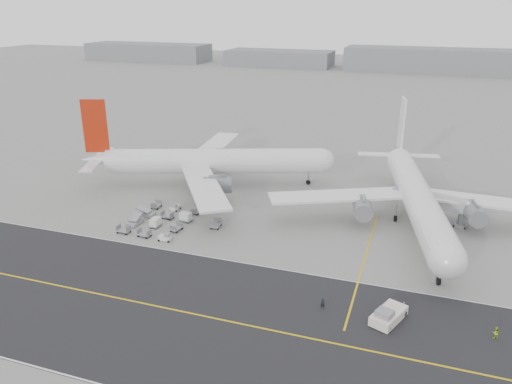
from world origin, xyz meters
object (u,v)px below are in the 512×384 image
(airliner_b, at_px, (416,195))
(ground_crew_b, at_px, (496,333))
(airliner_a, at_px, (209,161))
(jet_bridge, at_px, (430,201))
(pushback_tug, at_px, (388,315))
(ground_crew_a, at_px, (323,304))

(airliner_b, height_order, ground_crew_b, airliner_b)
(airliner_a, distance_m, ground_crew_b, 71.24)
(airliner_b, bearing_deg, airliner_a, 159.79)
(airliner_a, relative_size, ground_crew_b, 33.75)
(jet_bridge, bearing_deg, airliner_a, -170.03)
(airliner_a, bearing_deg, jet_bridge, -114.49)
(pushback_tug, xyz_separation_m, ground_crew_a, (-8.97, 0.11, -0.12))
(pushback_tug, bearing_deg, ground_crew_a, -158.46)
(jet_bridge, distance_m, ground_crew_b, 37.81)
(jet_bridge, distance_m, ground_crew_a, 39.77)
(pushback_tug, height_order, ground_crew_a, pushback_tug)
(airliner_a, xyz_separation_m, ground_crew_b, (58.18, -40.79, -5.01))
(airliner_b, height_order, ground_crew_a, airliner_b)
(ground_crew_a, bearing_deg, airliner_b, 66.55)
(airliner_a, bearing_deg, airliner_b, -118.09)
(airliner_b, distance_m, pushback_tug, 35.04)
(pushback_tug, height_order, jet_bridge, jet_bridge)
(pushback_tug, distance_m, ground_crew_a, 8.97)
(ground_crew_b, bearing_deg, airliner_b, -88.44)
(pushback_tug, xyz_separation_m, ground_crew_b, (13.38, 0.77, -0.09))
(ground_crew_a, xyz_separation_m, ground_crew_b, (22.35, 0.66, 0.03))
(ground_crew_a, height_order, ground_crew_b, ground_crew_b)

